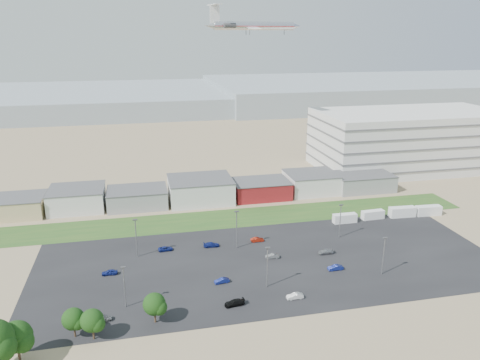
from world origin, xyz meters
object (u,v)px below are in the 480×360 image
object	(u,v)px
parked_car_1	(335,268)
parked_car_4	(222,281)
parked_car_7	(272,256)
airliner	(254,26)
parked_car_11	(257,240)
box_trailer_a	(345,218)
parked_car_10	(103,318)
parked_car_12	(325,252)
parked_car_3	(235,303)
parked_car_6	(211,245)
parked_car_9	(166,249)
parked_car_5	(110,272)
parked_car_13	(295,296)

from	to	relation	value
parked_car_1	parked_car_4	bearing A→B (deg)	-90.32
parked_car_4	parked_car_7	size ratio (longest dim) A/B	0.99
airliner	parked_car_4	xyz separation A→B (m)	(-30.94, -92.92, -59.48)
parked_car_4	parked_car_11	size ratio (longest dim) A/B	0.96
airliner	box_trailer_a	bearing A→B (deg)	-86.91
parked_car_10	parked_car_12	distance (m)	60.12
parked_car_1	parked_car_3	world-z (taller)	parked_car_3
parked_car_6	parked_car_10	size ratio (longest dim) A/B	1.11
parked_car_3	parked_car_12	distance (m)	35.04
box_trailer_a	parked_car_11	size ratio (longest dim) A/B	1.99
parked_car_3	parked_car_7	size ratio (longest dim) A/B	1.23
parked_car_4	parked_car_9	distance (m)	23.81
parked_car_11	parked_car_12	xyz separation A→B (m)	(16.07, -11.60, 0.00)
parked_car_5	parked_car_3	bearing A→B (deg)	55.10
box_trailer_a	airliner	xyz separation A→B (m)	(-13.75, 64.25, 58.67)
parked_car_1	parked_car_13	bearing A→B (deg)	-54.34
airliner	parked_car_13	world-z (taller)	airliner
parked_car_7	parked_car_10	xyz separation A→B (m)	(-42.27, -19.68, -0.02)
parked_car_1	parked_car_4	size ratio (longest dim) A/B	1.09
box_trailer_a	parked_car_5	bearing A→B (deg)	-165.60
parked_car_11	parked_car_12	world-z (taller)	parked_car_12
parked_car_10	parked_car_11	xyz separation A→B (m)	(40.97, 30.58, 0.04)
airliner	parked_car_11	world-z (taller)	airliner
parked_car_6	parked_car_9	world-z (taller)	parked_car_6
parked_car_4	parked_car_5	distance (m)	28.21
parked_car_9	parked_car_12	distance (m)	43.70
parked_car_7	parked_car_3	bearing A→B (deg)	-28.39
airliner	parked_car_1	world-z (taller)	airliner
airliner	parked_car_5	bearing A→B (deg)	-133.65
parked_car_4	parked_car_9	xyz separation A→B (m)	(-11.96, 20.59, -0.04)
parked_car_3	parked_car_7	xyz separation A→B (m)	(14.46, 20.02, -0.05)
parked_car_3	parked_car_4	size ratio (longest dim) A/B	1.24
parked_car_7	parked_car_6	bearing A→B (deg)	-117.76
parked_car_4	parked_car_11	distance (m)	25.16
parked_car_10	parked_car_12	bearing A→B (deg)	-70.07
parked_car_1	parked_car_3	distance (m)	30.01
parked_car_3	parked_car_11	bearing A→B (deg)	150.83
parked_car_3	parked_car_4	distance (m)	10.18
box_trailer_a	parked_car_6	bearing A→B (deg)	-169.50
parked_car_12	box_trailer_a	bearing A→B (deg)	143.81
parked_car_1	parked_car_12	world-z (taller)	parked_car_1
parked_car_5	parked_car_11	world-z (taller)	parked_car_5
parked_car_4	parked_car_12	distance (m)	31.60
parked_car_6	parked_car_10	bearing A→B (deg)	139.92
parked_car_3	parked_car_9	distance (m)	33.34
parked_car_5	parked_car_7	size ratio (longest dim) A/B	1.05
box_trailer_a	parked_car_7	xyz separation A→B (m)	(-29.24, -18.78, -0.81)
box_trailer_a	parked_car_10	distance (m)	81.20
parked_car_5	parked_car_13	xyz separation A→B (m)	(41.22, -20.36, -0.02)
parked_car_4	parked_car_7	xyz separation A→B (m)	(15.46, 9.89, 0.01)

